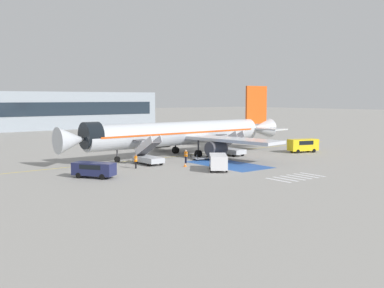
{
  "coord_description": "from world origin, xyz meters",
  "views": [
    {
      "loc": [
        -41.07,
        -55.53,
        8.95
      ],
      "look_at": [
        -0.5,
        -3.26,
        2.21
      ],
      "focal_mm": 42.0,
      "sensor_mm": 36.0,
      "label": 1
    }
  ],
  "objects": [
    {
      "name": "fuel_tanker",
      "position": [
        7.64,
        25.16,
        1.73
      ],
      "size": [
        9.79,
        3.13,
        3.42
      ],
      "rotation": [
        0.0,
        0.0,
        1.63
      ],
      "color": "#38383D",
      "rests_on": "ground_plane"
    },
    {
      "name": "ground_crew_2",
      "position": [
        -3.92,
        -6.28,
        1.08
      ],
      "size": [
        0.35,
        0.48,
        1.86
      ],
      "rotation": [
        0.0,
        0.0,
        5.01
      ],
      "color": "#191E38",
      "rests_on": "ground_plane"
    },
    {
      "name": "ground_plane",
      "position": [
        0.0,
        0.0,
        0.0
      ],
      "size": [
        600.0,
        600.0,
        0.0
      ],
      "primitive_type": "plane",
      "color": "gray"
    },
    {
      "name": "apron_walkway_bar_4",
      "position": [
        0.99,
        -22.96,
        0.0
      ],
      "size": [
        0.44,
        3.6,
        0.01
      ],
      "primitive_type": "cube",
      "color": "silver",
      "rests_on": "ground_plane"
    },
    {
      "name": "apron_walkway_bar_5",
      "position": [
        2.19,
        -22.96,
        0.0
      ],
      "size": [
        0.44,
        3.6,
        0.01
      ],
      "primitive_type": "cube",
      "color": "silver",
      "rests_on": "ground_plane"
    },
    {
      "name": "apron_walkway_bar_1",
      "position": [
        -2.61,
        -22.96,
        0.0
      ],
      "size": [
        0.44,
        3.6,
        0.01
      ],
      "primitive_type": "cube",
      "color": "silver",
      "rests_on": "ground_plane"
    },
    {
      "name": "baggage_cart",
      "position": [
        -0.02,
        -5.15,
        0.26
      ],
      "size": [
        2.91,
        2.16,
        0.87
      ],
      "rotation": [
        0.0,
        0.0,
        1.29
      ],
      "color": "gray",
      "rests_on": "ground_plane"
    },
    {
      "name": "ground_crew_1",
      "position": [
        -11.88,
        -6.17,
        1.05
      ],
      "size": [
        0.49,
        0.41,
        1.81
      ],
      "rotation": [
        0.0,
        0.0,
        3.65
      ],
      "color": "black",
      "rests_on": "ground_plane"
    },
    {
      "name": "apron_walkway_bar_2",
      "position": [
        -1.41,
        -22.96,
        0.0
      ],
      "size": [
        0.44,
        3.6,
        0.01
      ],
      "primitive_type": "cube",
      "color": "silver",
      "rests_on": "ground_plane"
    },
    {
      "name": "apron_walkway_bar_0",
      "position": [
        -3.81,
        -22.96,
        0.0
      ],
      "size": [
        0.44,
        3.6,
        0.01
      ],
      "primitive_type": "cube",
      "color": "silver",
      "rests_on": "ground_plane"
    },
    {
      "name": "traffic_cone_0",
      "position": [
        -5.93,
        -8.76,
        0.25
      ],
      "size": [
        0.45,
        0.45,
        0.51
      ],
      "color": "orange",
      "rests_on": "ground_plane"
    },
    {
      "name": "service_van_0",
      "position": [
        -4.59,
        -13.87,
        1.19
      ],
      "size": [
        4.4,
        4.83,
        1.98
      ],
      "rotation": [
        0.0,
        0.0,
        2.48
      ],
      "color": "silver",
      "rests_on": "ground_plane"
    },
    {
      "name": "apron_walkway_bar_3",
      "position": [
        -0.21,
        -22.96,
        0.0
      ],
      "size": [
        0.44,
        3.6,
        0.01
      ],
      "primitive_type": "cube",
      "color": "silver",
      "rests_on": "ground_plane"
    },
    {
      "name": "service_van_2",
      "position": [
        19.01,
        -8.25,
        1.32
      ],
      "size": [
        5.36,
        3.29,
        2.2
      ],
      "rotation": [
        0.0,
        0.0,
        1.27
      ],
      "color": "yellow",
      "rests_on": "ground_plane"
    },
    {
      "name": "boarding_stairs_aft",
      "position": [
        6.82,
        -3.74,
        0.99
      ],
      "size": [
        2.28,
        5.26,
        4.01
      ],
      "rotation": [
        0.0,
        0.0,
        0.02
      ],
      "color": "#ADB2BA",
      "rests_on": "ground_plane"
    },
    {
      "name": "boarding_stairs_forward",
      "position": [
        -8.65,
        -3.99,
        1.0
      ],
      "size": [
        2.28,
        5.26,
        4.07
      ],
      "rotation": [
        0.0,
        0.0,
        0.02
      ],
      "color": "#ADB2BA",
      "rests_on": "ground_plane"
    },
    {
      "name": "ground_crew_0",
      "position": [
        2.93,
        -3.93,
        0.94
      ],
      "size": [
        0.48,
        0.36,
        1.65
      ],
      "rotation": [
        0.0,
        0.0,
        0.35
      ],
      "color": "black",
      "rests_on": "ground_plane"
    },
    {
      "name": "airliner",
      "position": [
        0.5,
        0.52,
        3.52
      ],
      "size": [
        40.43,
        32.95,
        11.14
      ],
      "rotation": [
        0.0,
        0.0,
        1.59
      ],
      "color": "#B7BCC4",
      "rests_on": "ground_plane"
    },
    {
      "name": "apron_leadline_yellow",
      "position": [
        -0.21,
        0.51,
        0.0
      ],
      "size": [
        74.94,
        1.44,
        0.01
      ],
      "primitive_type": "cube",
      "rotation": [
        0.0,
        0.0,
        1.59
      ],
      "color": "gold",
      "rests_on": "ground_plane"
    },
    {
      "name": "apron_stand_patch_blue",
      "position": [
        -0.21,
        -10.88,
        0.0
      ],
      "size": [
        6.17,
        11.94,
        0.01
      ],
      "primitive_type": "cube",
      "color": "#2856A8",
      "rests_on": "ground_plane"
    },
    {
      "name": "service_van_1",
      "position": [
        -19.09,
        -9.12,
        1.06
      ],
      "size": [
        4.19,
        5.01,
        1.74
      ],
      "rotation": [
        0.0,
        0.0,
        3.74
      ],
      "color": "#1E234C",
      "rests_on": "ground_plane"
    }
  ]
}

